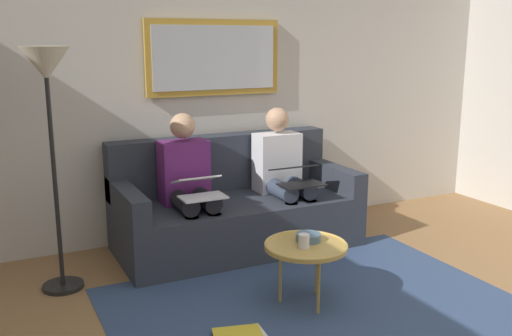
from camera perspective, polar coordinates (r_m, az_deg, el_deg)
wall_rear at (r=5.04m, az=-4.56°, el=8.15°), size 6.00×0.12×2.60m
area_rug at (r=3.85m, az=5.74°, el=-13.45°), size 2.60×1.80×0.01m
couch at (r=4.79m, az=-2.21°, el=-4.12°), size 1.97×0.90×0.90m
framed_mirror at (r=4.94m, az=-4.20°, el=10.97°), size 1.20×0.05×0.64m
coffee_table at (r=3.72m, az=5.01°, el=-7.84°), size 0.54×0.54×0.42m
cup at (r=3.64m, az=4.82°, el=-7.30°), size 0.07×0.07×0.09m
bowl at (r=3.77m, az=5.28°, el=-6.92°), size 0.16×0.16×0.05m
person_left at (r=4.83m, az=2.66°, el=-0.33°), size 0.38×0.58×1.14m
laptop_black at (r=4.62m, az=4.12°, el=-0.70°), size 0.35×0.35×0.15m
person_right at (r=4.50m, az=-6.80°, el=-1.40°), size 0.38×0.58×1.14m
laptop_white at (r=4.27m, az=-5.71°, el=-1.90°), size 0.34×0.34×0.15m
magazine_stack at (r=3.44m, az=-1.61°, el=-16.49°), size 0.33×0.26×0.03m
standing_lamp at (r=3.96m, az=-20.14°, el=7.20°), size 0.32×0.32×1.66m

